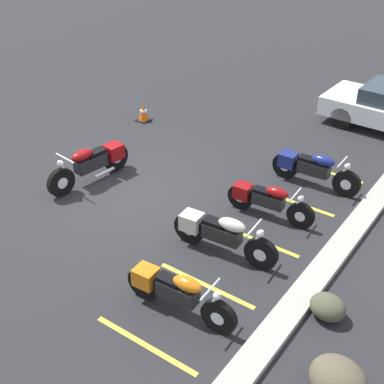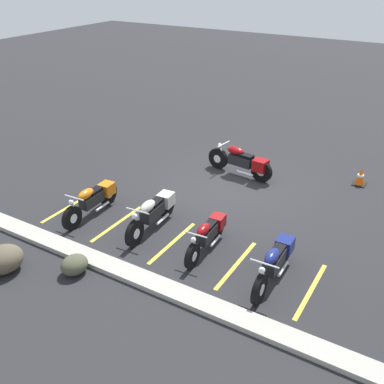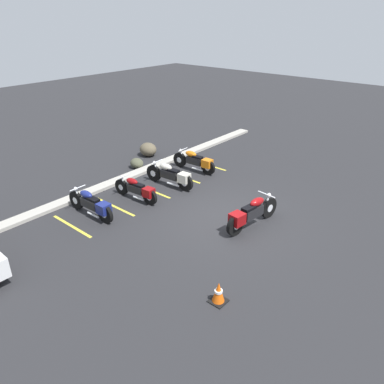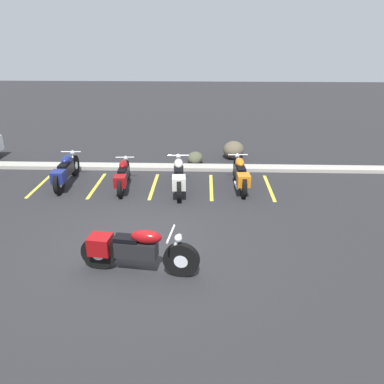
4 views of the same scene
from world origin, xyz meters
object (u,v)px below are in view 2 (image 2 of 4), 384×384
parked_bike_2 (154,212)px  parked_bike_0 (275,261)px  motorcycle_maroon_featured (243,162)px  parked_bike_1 (208,234)px  parked_bike_3 (93,199)px  traffic_cone (361,177)px  landscape_rock_1 (3,259)px  landscape_rock_0 (74,265)px

parked_bike_2 → parked_bike_0: bearing=79.9°
motorcycle_maroon_featured → parked_bike_2: size_ratio=1.04×
parked_bike_1 → parked_bike_3: 3.55m
parked_bike_2 → traffic_cone: (-4.10, -5.42, -0.22)m
parked_bike_0 → traffic_cone: size_ratio=3.92×
parked_bike_1 → traffic_cone: parked_bike_1 is taller
parked_bike_3 → landscape_rock_1: size_ratio=2.44×
parked_bike_2 → landscape_rock_0: size_ratio=3.57×
parked_bike_0 → landscape_rock_1: (5.39, 2.93, -0.15)m
motorcycle_maroon_featured → landscape_rock_1: (2.48, 7.40, -0.18)m
traffic_cone → parked_bike_3: bearing=43.8°
parked_bike_0 → parked_bike_1: bearing=-98.9°
parked_bike_3 → traffic_cone: size_ratio=3.86×
parked_bike_3 → landscape_rock_0: (-1.43, 2.25, -0.24)m
motorcycle_maroon_featured → traffic_cone: size_ratio=4.18×
parked_bike_2 → landscape_rock_1: (1.85, 3.30, -0.16)m
parked_bike_0 → parked_bike_3: bearing=-92.4°
motorcycle_maroon_featured → traffic_cone: motorcycle_maroon_featured is taller
motorcycle_maroon_featured → parked_bike_0: (-2.91, 4.47, -0.03)m
parked_bike_0 → parked_bike_2: parked_bike_2 is taller
parked_bike_0 → parked_bike_3: size_ratio=1.01×
landscape_rock_1 → parked_bike_2: bearing=-119.3°
parked_bike_3 → landscape_rock_0: 2.67m
parked_bike_3 → motorcycle_maroon_featured: bearing=147.4°
parked_bike_0 → landscape_rock_0: (3.95, 2.16, -0.24)m
parked_bike_0 → parked_bike_2: bearing=-97.4°
parked_bike_0 → parked_bike_1: 1.85m
parked_bike_1 → parked_bike_3: size_ratio=0.93×
parked_bike_2 → landscape_rock_1: 3.79m
landscape_rock_0 → traffic_cone: 9.15m
landscape_rock_1 → parked_bike_1: bearing=-138.3°
parked_bike_3 → parked_bike_0: bearing=86.0°
motorcycle_maroon_featured → landscape_rock_1: size_ratio=2.64×
traffic_cone → parked_bike_2: bearing=52.9°
landscape_rock_1 → parked_bike_3: bearing=-90.1°
motorcycle_maroon_featured → parked_bike_1: motorcycle_maroon_featured is taller
landscape_rock_1 → traffic_cone: bearing=-124.4°
motorcycle_maroon_featured → traffic_cone: (-3.48, -1.32, -0.23)m
landscape_rock_0 → parked_bike_3: bearing=-57.6°
landscape_rock_1 → traffic_cone: size_ratio=1.58×
motorcycle_maroon_featured → parked_bike_3: size_ratio=1.08×
parked_bike_3 → landscape_rock_1: parked_bike_3 is taller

